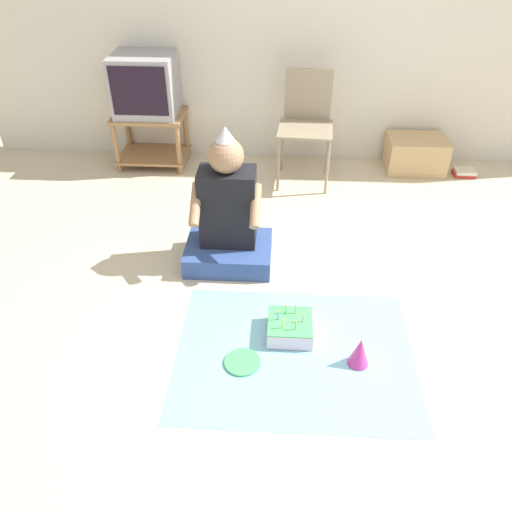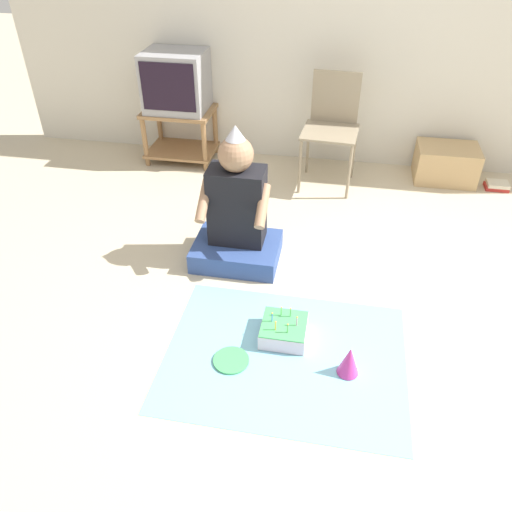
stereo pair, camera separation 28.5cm
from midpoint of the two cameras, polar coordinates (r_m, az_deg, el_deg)
ground_plane at (r=2.97m, az=14.08°, el=-8.44°), size 16.00×16.00×0.00m
wall_back at (r=4.49m, az=16.11°, el=25.29°), size 6.40×0.06×2.55m
tv_stand at (r=4.70m, az=-6.87°, el=14.07°), size 0.61×0.45×0.47m
tv at (r=4.56m, az=-7.27°, el=19.17°), size 0.52×0.44×0.49m
folding_chair at (r=4.24m, az=10.66°, el=14.84°), size 0.46×0.45×0.90m
cardboard_box_stack at (r=4.69m, az=22.54°, el=9.70°), size 0.51×0.38×0.30m
book_pile at (r=4.76m, az=27.42°, el=7.11°), size 0.19×0.14×0.06m
person_seated at (r=3.24m, az=0.30°, el=4.37°), size 0.57×0.43×0.94m
party_cloth at (r=2.76m, az=6.35°, el=-11.44°), size 1.29×1.00×0.01m
birthday_cake at (r=2.82m, az=6.12°, el=-8.54°), size 0.25×0.25×0.16m
party_hat_blue at (r=2.67m, az=13.68°, el=-11.68°), size 0.11×0.11×0.17m
paper_plate at (r=2.71m, az=0.20°, el=-11.96°), size 0.19×0.19×0.01m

